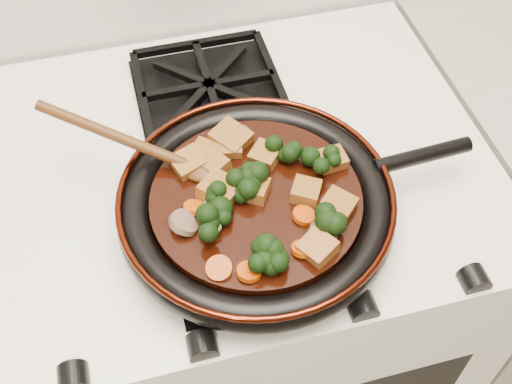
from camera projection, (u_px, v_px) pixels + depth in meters
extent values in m
cube|color=white|center=(237.00, 306.00, 1.29)|extent=(0.76, 0.60, 0.90)
cylinder|color=black|center=(256.00, 209.00, 0.84)|extent=(0.33, 0.33, 0.01)
torus|color=black|center=(256.00, 205.00, 0.84)|extent=(0.36, 0.36, 0.04)
torus|color=#431409|center=(256.00, 195.00, 0.82)|extent=(0.36, 0.36, 0.01)
cylinder|color=black|center=(422.00, 156.00, 0.87)|extent=(0.14, 0.03, 0.02)
cylinder|color=black|center=(256.00, 202.00, 0.83)|extent=(0.27, 0.27, 0.02)
cube|color=brown|center=(332.00, 160.00, 0.85)|extent=(0.04, 0.04, 0.02)
cube|color=brown|center=(220.00, 191.00, 0.82)|extent=(0.07, 0.06, 0.03)
cube|color=brown|center=(318.00, 248.00, 0.76)|extent=(0.05, 0.05, 0.03)
cube|color=brown|center=(338.00, 205.00, 0.80)|extent=(0.05, 0.05, 0.03)
cube|color=brown|center=(229.00, 147.00, 0.87)|extent=(0.04, 0.04, 0.02)
cube|color=brown|center=(266.00, 155.00, 0.86)|extent=(0.05, 0.05, 0.02)
cube|color=brown|center=(253.00, 189.00, 0.82)|extent=(0.05, 0.05, 0.02)
cube|color=brown|center=(189.00, 163.00, 0.85)|extent=(0.05, 0.05, 0.03)
cube|color=brown|center=(204.00, 152.00, 0.86)|extent=(0.05, 0.05, 0.02)
cube|color=brown|center=(214.00, 165.00, 0.85)|extent=(0.05, 0.05, 0.02)
cube|color=brown|center=(306.00, 192.00, 0.82)|extent=(0.05, 0.05, 0.02)
cube|color=brown|center=(231.00, 139.00, 0.87)|extent=(0.06, 0.07, 0.03)
cylinder|color=#B93C05|center=(219.00, 268.00, 0.75)|extent=(0.03, 0.03, 0.02)
cylinder|color=#B93C05|center=(194.00, 207.00, 0.81)|extent=(0.03, 0.03, 0.02)
cylinder|color=#B93C05|center=(249.00, 272.00, 0.75)|extent=(0.03, 0.03, 0.01)
cylinder|color=#B93C05|center=(206.00, 157.00, 0.86)|extent=(0.03, 0.03, 0.01)
cylinder|color=#B93C05|center=(304.00, 215.00, 0.80)|extent=(0.03, 0.03, 0.01)
cylinder|color=#B93C05|center=(303.00, 249.00, 0.77)|extent=(0.03, 0.03, 0.02)
cylinder|color=brown|center=(184.00, 225.00, 0.79)|extent=(0.04, 0.05, 0.03)
cylinder|color=brown|center=(242.00, 137.00, 0.88)|extent=(0.04, 0.04, 0.03)
cylinder|color=brown|center=(323.00, 233.00, 0.78)|extent=(0.05, 0.05, 0.02)
cylinder|color=brown|center=(182.00, 222.00, 0.79)|extent=(0.05, 0.05, 0.03)
ellipsoid|color=#4C2A10|center=(201.00, 170.00, 0.84)|extent=(0.07, 0.06, 0.02)
cylinder|color=#4C2A10|center=(120.00, 138.00, 0.84)|extent=(0.02, 0.02, 0.23)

